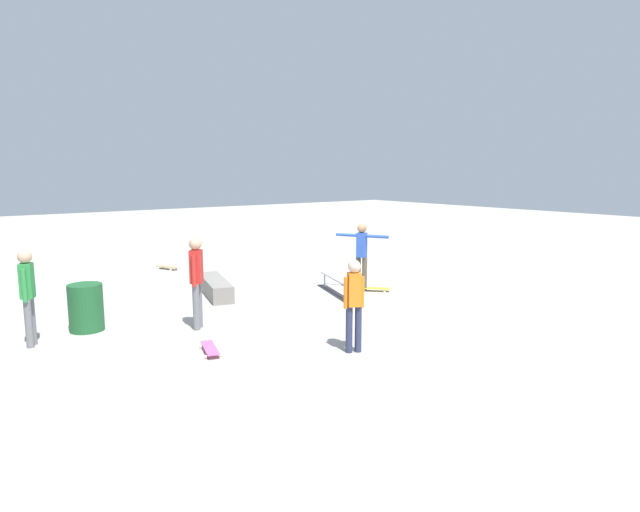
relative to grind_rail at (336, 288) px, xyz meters
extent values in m
plane|color=#ADA89E|center=(0.49, 0.72, -0.16)|extent=(60.00, 60.00, 0.00)
cube|color=black|center=(0.00, 0.00, -0.16)|extent=(2.33, 0.98, 0.01)
cylinder|color=gray|center=(-0.84, 0.28, 0.01)|extent=(0.04, 0.04, 0.35)
cylinder|color=gray|center=(0.84, -0.28, 0.01)|extent=(0.04, 0.04, 0.35)
cylinder|color=gray|center=(0.00, 0.00, 0.19)|extent=(2.12, 0.75, 0.05)
cube|color=gray|center=(1.72, 2.37, 0.04)|extent=(2.17, 1.04, 0.40)
cylinder|color=brown|center=(-0.11, -0.80, 0.27)|extent=(0.17, 0.17, 0.86)
cylinder|color=brown|center=(0.04, -0.73, 0.27)|extent=(0.17, 0.17, 0.86)
cube|color=#2D51B7|center=(-0.04, -0.76, 1.00)|extent=(0.29, 0.28, 0.61)
sphere|color=#A87A56|center=(-0.04, -0.76, 1.42)|extent=(0.23, 0.23, 0.23)
cylinder|color=#2D51B7|center=(-0.39, -0.95, 1.23)|extent=(0.54, 0.34, 0.08)
cylinder|color=#2D51B7|center=(0.31, -0.58, 1.23)|extent=(0.54, 0.34, 0.08)
cube|color=yellow|center=(-0.27, -0.99, -0.08)|extent=(0.73, 0.69, 0.02)
cylinder|color=white|center=(-0.40, -1.26, -0.13)|extent=(0.06, 0.06, 0.05)
cylinder|color=white|center=(-0.55, -1.08, -0.13)|extent=(0.06, 0.06, 0.05)
cylinder|color=white|center=(0.01, -0.89, -0.13)|extent=(0.06, 0.06, 0.05)
cylinder|color=white|center=(-0.15, -0.72, -0.13)|extent=(0.06, 0.06, 0.05)
cylinder|color=slate|center=(-0.69, 3.95, 0.28)|extent=(0.18, 0.18, 0.89)
cylinder|color=slate|center=(-0.56, 3.83, 0.28)|extent=(0.18, 0.18, 0.89)
cube|color=red|center=(-0.63, 3.89, 1.04)|extent=(0.31, 0.31, 0.63)
sphere|color=tan|center=(-0.63, 3.89, 1.48)|extent=(0.24, 0.24, 0.24)
cylinder|color=red|center=(-0.74, 3.99, 0.98)|extent=(0.11, 0.11, 0.59)
cylinder|color=red|center=(-0.51, 3.79, 0.98)|extent=(0.11, 0.11, 0.59)
cylinder|color=slate|center=(0.20, 6.59, 0.26)|extent=(0.17, 0.17, 0.85)
cylinder|color=slate|center=(0.05, 6.66, 0.26)|extent=(0.17, 0.17, 0.85)
cube|color=#2D8C42|center=(0.12, 6.62, 0.98)|extent=(0.28, 0.27, 0.60)
sphere|color=tan|center=(0.12, 6.62, 1.40)|extent=(0.23, 0.23, 0.23)
cylinder|color=#2D8C42|center=(0.25, 6.56, 0.93)|extent=(0.10, 0.10, 0.56)
cylinder|color=#2D8C42|center=(-0.01, 6.69, 0.93)|extent=(0.10, 0.10, 0.56)
cylinder|color=#2D3351|center=(-3.42, 2.48, 0.23)|extent=(0.15, 0.15, 0.79)
cylinder|color=#2D3351|center=(-3.49, 2.34, 0.23)|extent=(0.15, 0.15, 0.79)
cube|color=orange|center=(-3.45, 2.41, 0.90)|extent=(0.25, 0.26, 0.56)
sphere|color=beige|center=(-3.45, 2.41, 1.29)|extent=(0.21, 0.21, 0.21)
cylinder|color=orange|center=(-3.39, 2.53, 0.85)|extent=(0.10, 0.10, 0.52)
cylinder|color=orange|center=(-3.51, 2.28, 0.85)|extent=(0.10, 0.10, 0.52)
cube|color=#E05993|center=(-2.04, 4.32, -0.08)|extent=(0.82, 0.41, 0.02)
cylinder|color=white|center=(-1.74, 4.36, -0.13)|extent=(0.06, 0.04, 0.05)
cylinder|color=white|center=(-1.81, 4.14, -0.13)|extent=(0.06, 0.04, 0.05)
cylinder|color=white|center=(-2.26, 4.51, -0.13)|extent=(0.06, 0.04, 0.05)
cylinder|color=white|center=(-2.33, 4.29, -0.13)|extent=(0.06, 0.04, 0.05)
cube|color=tan|center=(5.76, 2.00, -0.08)|extent=(0.82, 0.48, 0.02)
cylinder|color=white|center=(5.97, 2.20, -0.13)|extent=(0.06, 0.05, 0.05)
cylinder|color=white|center=(6.06, 1.99, -0.13)|extent=(0.06, 0.05, 0.05)
cylinder|color=white|center=(5.47, 2.00, -0.13)|extent=(0.06, 0.05, 0.05)
cylinder|color=white|center=(5.55, 1.79, -0.13)|extent=(0.06, 0.05, 0.05)
cylinder|color=#1E592D|center=(0.51, 5.62, 0.28)|extent=(0.63, 0.63, 0.89)
camera|label=1|loc=(-10.07, 8.09, 2.84)|focal=30.58mm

